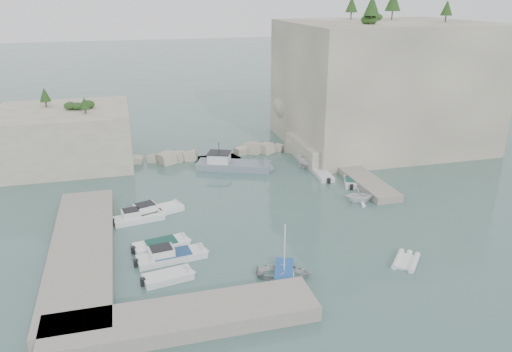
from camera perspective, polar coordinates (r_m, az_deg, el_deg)
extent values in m
plane|color=#476A65|center=(47.23, 1.92, -5.87)|extent=(400.00, 400.00, 0.00)
cube|color=beige|center=(73.81, 14.13, 10.12)|extent=(26.00, 22.00, 17.00)
cube|color=beige|center=(66.76, 8.10, 3.07)|extent=(8.00, 10.00, 2.50)
cube|color=beige|center=(68.11, -20.95, 4.23)|extent=(16.00, 14.00, 7.00)
cube|color=#9E9689|center=(44.59, -19.27, -7.99)|extent=(5.00, 24.00, 1.10)
cube|color=#9E9689|center=(34.65, -8.27, -15.78)|extent=(18.00, 4.00, 1.10)
cube|color=#9E9689|center=(60.39, 11.44, 0.13)|extent=(3.00, 16.00, 0.80)
cube|color=beige|center=(66.64, -4.45, 2.69)|extent=(28.00, 3.00, 1.40)
imported|color=silver|center=(39.73, 3.22, -11.36)|extent=(5.06, 4.34, 0.88)
imported|color=white|center=(53.75, 11.64, -2.92)|extent=(3.76, 3.39, 1.74)
imported|color=silver|center=(62.84, 6.81, 0.82)|extent=(5.13, 3.86, 1.87)
cylinder|color=white|center=(38.46, 3.29, -8.13)|extent=(0.10, 0.10, 4.20)
cone|color=#1E4219|center=(66.00, 13.13, 18.49)|extent=(1.96, 1.96, 2.45)
cone|color=#1E4219|center=(77.73, 15.43, 18.76)|extent=(2.24, 2.24, 2.80)
cone|color=#1E4219|center=(73.99, 20.99, 17.52)|extent=(1.57, 1.57, 1.96)
cone|color=#1E4219|center=(78.08, 10.89, 18.72)|extent=(1.79, 1.79, 2.24)
cone|color=#1E4219|center=(69.19, -23.01, 8.58)|extent=(1.40, 1.40, 1.75)
cone|color=#1E4219|center=(63.85, -19.01, 7.91)|extent=(1.12, 1.12, 1.40)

